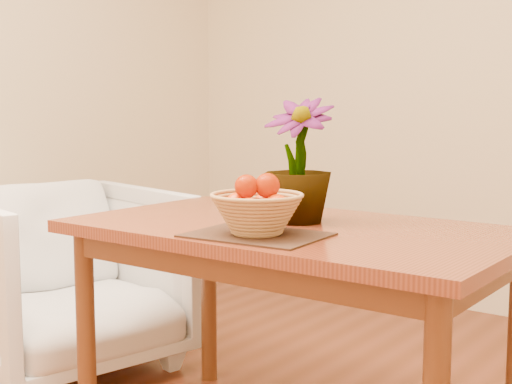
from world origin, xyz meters
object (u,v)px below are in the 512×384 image
Objects in this scene: table at (292,252)px; potted_plant at (298,160)px; armchair at (67,270)px; wicker_basket at (257,215)px.

table is 0.29m from potted_plant.
armchair is (-1.19, 0.06, -0.23)m from table.
table is at bearing -79.62° from armchair.
armchair reaches higher than table.
wicker_basket reaches higher than table.
potted_plant reaches higher than wicker_basket.
potted_plant is 1.28m from armchair.
table is at bearing 97.00° from wicker_basket.
wicker_basket is at bearing -89.81° from armchair.
armchair is at bearing 177.26° from table.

